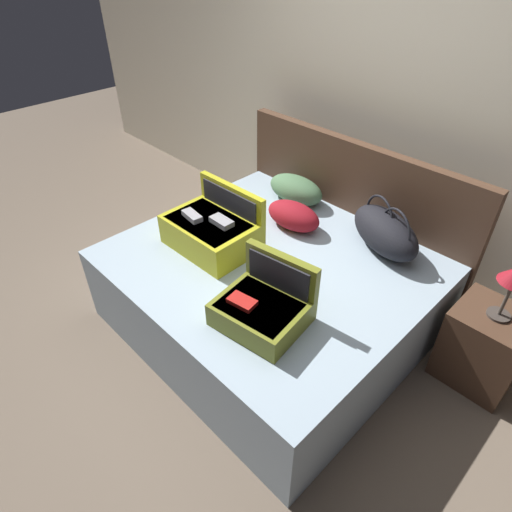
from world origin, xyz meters
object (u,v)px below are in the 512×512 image
object	(u,v)px
nightstand	(484,346)
duffel_bag	(385,231)
hard_case_large	(212,230)
hard_case_medium	(263,307)
pillow_center_head	(296,189)
bed	(269,292)
pillow_near_headboard	(293,216)

from	to	relation	value
nightstand	duffel_bag	bearing A→B (deg)	178.26
hard_case_large	duffel_bag	bearing A→B (deg)	42.45
hard_case_medium	pillow_center_head	size ratio (longest dim) A/B	1.07
hard_case_medium	nightstand	world-z (taller)	hard_case_medium
hard_case_large	hard_case_medium	bearing A→B (deg)	-20.59
hard_case_medium	hard_case_large	bearing A→B (deg)	152.43
pillow_center_head	hard_case_large	bearing A→B (deg)	-89.19
bed	nightstand	bearing A→B (deg)	25.90
hard_case_medium	duffel_bag	xyz separation A→B (m)	(0.09, 1.05, 0.04)
hard_case_large	pillow_near_headboard	bearing A→B (deg)	66.87
bed	pillow_near_headboard	world-z (taller)	pillow_near_headboard
hard_case_large	hard_case_medium	xyz separation A→B (m)	(0.74, -0.26, -0.03)
hard_case_medium	pillow_center_head	distance (m)	1.34
hard_case_medium	nightstand	bearing A→B (deg)	40.54
bed	nightstand	distance (m)	1.39
pillow_near_headboard	bed	bearing A→B (deg)	-68.57
bed	pillow_center_head	size ratio (longest dim) A/B	4.06
hard_case_large	pillow_center_head	size ratio (longest dim) A/B	1.25
bed	hard_case_large	size ratio (longest dim) A/B	3.24
bed	nightstand	size ratio (longest dim) A/B	3.67
nightstand	pillow_center_head	bearing A→B (deg)	176.83
duffel_bag	pillow_near_headboard	bearing A→B (deg)	-159.20
nightstand	pillow_near_headboard	bearing A→B (deg)	-171.74
pillow_center_head	nightstand	distance (m)	1.70
pillow_near_headboard	pillow_center_head	xyz separation A→B (m)	(-0.24, 0.30, 0.01)
pillow_near_headboard	nightstand	size ratio (longest dim) A/B	0.80
bed	duffel_bag	bearing A→B (deg)	54.86
bed	duffel_bag	size ratio (longest dim) A/B	2.98
pillow_near_headboard	nightstand	distance (m)	1.48
bed	hard_case_medium	bearing A→B (deg)	-49.94
bed	hard_case_medium	size ratio (longest dim) A/B	3.80
pillow_center_head	duffel_bag	bearing A→B (deg)	-4.54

